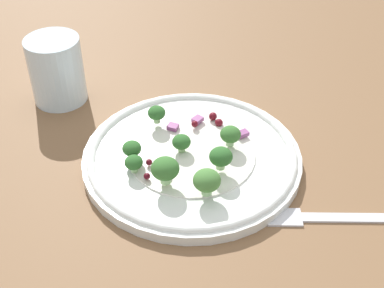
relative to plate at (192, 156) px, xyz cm
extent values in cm
cube|color=brown|center=(1.69, -1.84, -1.86)|extent=(180.00, 180.00, 2.00)
cylinder|color=white|center=(0.00, 0.00, -0.26)|extent=(24.91, 24.91, 1.20)
torus|color=white|center=(0.00, 0.00, 0.34)|extent=(23.92, 23.92, 1.00)
cylinder|color=white|center=(0.00, 0.00, 0.44)|extent=(14.45, 14.45, 0.20)
cylinder|color=#9EC684|center=(6.27, 2.25, 1.47)|extent=(0.80, 0.80, 0.80)
ellipsoid|color=#2D6028|center=(6.27, 2.25, 2.42)|extent=(2.12, 2.12, 1.59)
cylinder|color=#8EB77A|center=(-6.92, 0.85, 1.34)|extent=(1.08, 1.08, 1.08)
ellipsoid|color=#477A38|center=(-6.92, 0.85, 2.63)|extent=(2.87, 2.87, 2.15)
cylinder|color=#9EC684|center=(1.05, 6.65, 1.28)|extent=(0.79, 0.79, 0.79)
ellipsoid|color=#2D6028|center=(1.05, 6.65, 2.23)|extent=(2.11, 2.11, 1.58)
cylinder|color=#9EC684|center=(0.74, 1.00, 0.90)|extent=(0.79, 0.79, 0.79)
ellipsoid|color=#2D6028|center=(0.74, 1.00, 1.86)|extent=(2.12, 2.12, 1.59)
cylinder|color=#9EC684|center=(-4.02, -1.60, 1.57)|extent=(0.95, 0.95, 0.95)
ellipsoid|color=#2D6028|center=(-4.02, -1.60, 2.71)|extent=(2.53, 2.53, 1.90)
cylinder|color=#9EC684|center=(-0.78, 6.94, 0.89)|extent=(0.75, 0.75, 0.75)
ellipsoid|color=#2D6028|center=(-0.78, 6.94, 1.78)|extent=(1.99, 1.99, 1.50)
cylinder|color=#8EB77A|center=(-0.43, -4.46, 1.31)|extent=(0.89, 0.89, 0.89)
ellipsoid|color=#386B2D|center=(-0.43, -4.46, 2.38)|extent=(2.38, 2.38, 1.78)
cylinder|color=#9EC684|center=(-3.99, 4.36, 1.48)|extent=(1.12, 1.12, 1.12)
ellipsoid|color=#386B2D|center=(-3.99, 4.36, 2.83)|extent=(2.99, 2.99, 2.24)
sphere|color=maroon|center=(-2.95, 3.80, 0.93)|extent=(0.77, 0.77, 0.77)
sphere|color=#4C0A14|center=(-0.49, 5.18, 1.04)|extent=(0.72, 0.72, 0.72)
sphere|color=maroon|center=(4.24, -1.96, 1.18)|extent=(0.79, 0.79, 0.79)
sphere|color=#4C0A14|center=(-2.56, 6.00, 1.02)|extent=(0.73, 0.73, 0.73)
sphere|color=maroon|center=(5.09, -4.52, 1.07)|extent=(0.99, 0.99, 0.99)
sphere|color=maroon|center=(3.92, -4.85, 0.84)|extent=(0.97, 0.97, 0.97)
cube|color=#843D75|center=(-0.86, 3.71, 0.83)|extent=(1.49, 1.64, 0.33)
cube|color=#934C84|center=(0.88, -6.62, 0.94)|extent=(1.17, 1.49, 0.52)
cube|color=#843D75|center=(4.94, 0.67, 0.88)|extent=(1.60, 1.62, 0.51)
cube|color=#934C84|center=(5.19, -2.56, 1.00)|extent=(1.49, 1.56, 0.51)
cube|color=silver|center=(-14.60, -14.69, -0.61)|extent=(6.32, 14.49, 0.50)
cube|color=silver|center=(-11.38, -5.97, -0.61)|extent=(3.50, 4.21, 0.50)
cylinder|color=silver|center=(18.15, 12.13, 3.52)|extent=(6.98, 6.98, 8.77)
camera|label=1|loc=(-43.60, 15.45, 39.51)|focal=49.89mm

